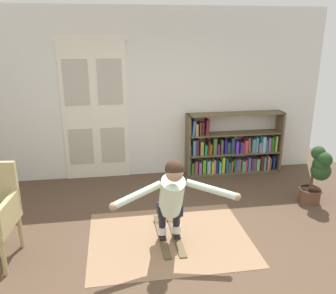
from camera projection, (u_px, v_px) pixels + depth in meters
ground_plane at (185, 254)px, 4.13m from camera, size 7.20×7.20×0.00m
back_wall at (156, 94)px, 6.12m from camera, size 6.00×0.10×2.90m
double_door at (95, 110)px, 5.97m from camera, size 1.22×0.05×2.45m
rug at (169, 238)px, 4.45m from camera, size 2.00×1.54×0.01m
bookshelf at (231, 149)px, 6.43m from camera, size 1.77×0.30×1.12m
potted_plant at (317, 174)px, 5.23m from camera, size 0.40×0.38×0.89m
skis_pair at (169, 235)px, 4.48m from camera, size 0.28×0.93×0.07m
person_skier at (172, 195)px, 4.08m from camera, size 1.45×0.62×1.09m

